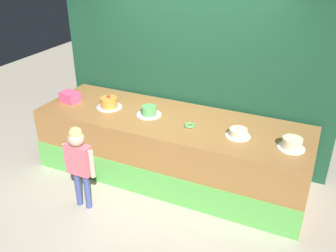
# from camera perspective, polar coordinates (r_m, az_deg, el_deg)

# --- Properties ---
(ground_plane) EXTENTS (12.00, 12.00, 0.00)m
(ground_plane) POSITION_cam_1_polar(r_m,az_deg,el_deg) (4.75, -2.49, -11.00)
(ground_plane) COLOR #BCB29E
(stage_platform) EXTENTS (3.60, 1.16, 0.86)m
(stage_platform) POSITION_cam_1_polar(r_m,az_deg,el_deg) (4.93, 0.39, -3.38)
(stage_platform) COLOR #9E6B38
(stage_platform) RESTS_ON ground_plane
(curtain_backdrop) EXTENTS (3.98, 0.08, 3.15)m
(curtain_backdrop) POSITION_cam_1_polar(r_m,az_deg,el_deg) (5.05, 3.65, 11.51)
(curtain_backdrop) COLOR #19472D
(curtain_backdrop) RESTS_ON ground_plane
(child_figure) EXTENTS (0.42, 0.19, 1.09)m
(child_figure) POSITION_cam_1_polar(r_m,az_deg,el_deg) (4.33, -13.82, -4.72)
(child_figure) COLOR #3F4C8C
(child_figure) RESTS_ON ground_plane
(pink_box) EXTENTS (0.28, 0.23, 0.14)m
(pink_box) POSITION_cam_1_polar(r_m,az_deg,el_deg) (5.38, -15.08, 4.40)
(pink_box) COLOR #E05080
(pink_box) RESTS_ON stage_platform
(donut) EXTENTS (0.13, 0.13, 0.03)m
(donut) POSITION_cam_1_polar(r_m,az_deg,el_deg) (4.53, 3.40, 0.11)
(donut) COLOR #59B259
(donut) RESTS_ON stage_platform
(cake_far_left) EXTENTS (0.36, 0.36, 0.18)m
(cake_far_left) POSITION_cam_1_polar(r_m,az_deg,el_deg) (5.09, -9.21, 3.59)
(cake_far_left) COLOR silver
(cake_far_left) RESTS_ON stage_platform
(cake_center_left) EXTENTS (0.33, 0.33, 0.12)m
(cake_center_left) POSITION_cam_1_polar(r_m,az_deg,el_deg) (4.81, -3.00, 2.32)
(cake_center_left) COLOR silver
(cake_center_left) RESTS_ON stage_platform
(cake_center_right) EXTENTS (0.29, 0.29, 0.15)m
(cake_center_right) POSITION_cam_1_polar(r_m,az_deg,el_deg) (4.36, 10.92, -1.07)
(cake_center_right) COLOR white
(cake_center_right) RESTS_ON stage_platform
(cake_far_right) EXTENTS (0.30, 0.30, 0.13)m
(cake_far_right) POSITION_cam_1_polar(r_m,az_deg,el_deg) (4.26, 18.81, -2.63)
(cake_far_right) COLOR white
(cake_far_right) RESTS_ON stage_platform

